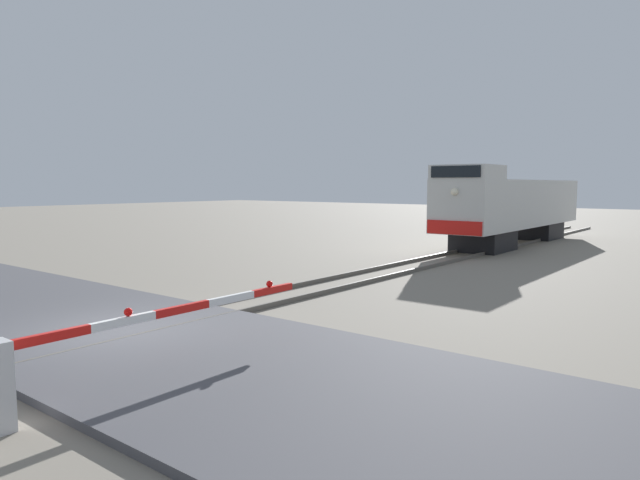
% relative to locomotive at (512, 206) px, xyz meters
% --- Properties ---
extents(ground_plane, '(160.00, 160.00, 0.00)m').
position_rel_locomotive_xyz_m(ground_plane, '(0.00, -24.93, -2.19)').
color(ground_plane, gray).
extents(rail_track_left, '(0.08, 80.00, 0.15)m').
position_rel_locomotive_xyz_m(rail_track_left, '(-0.72, -24.93, -2.11)').
color(rail_track_left, '#59544C').
rests_on(rail_track_left, ground_plane).
extents(rail_track_right, '(0.08, 80.00, 0.15)m').
position_rel_locomotive_xyz_m(rail_track_right, '(0.72, -24.93, -2.11)').
color(rail_track_right, '#59544C').
rests_on(rail_track_right, ground_plane).
extents(road_surface, '(36.00, 6.16, 0.15)m').
position_rel_locomotive_xyz_m(road_surface, '(0.00, -24.93, -2.11)').
color(road_surface, '#47474C').
rests_on(road_surface, ground_plane).
extents(locomotive, '(2.85, 15.75, 4.31)m').
position_rel_locomotive_xyz_m(locomotive, '(0.00, 0.00, 0.00)').
color(locomotive, black).
rests_on(locomotive, ground_plane).
extents(crossing_gate, '(0.36, 6.60, 1.38)m').
position_rel_locomotive_xyz_m(crossing_gate, '(3.22, -27.81, -1.31)').
color(crossing_gate, silver).
rests_on(crossing_gate, ground_plane).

